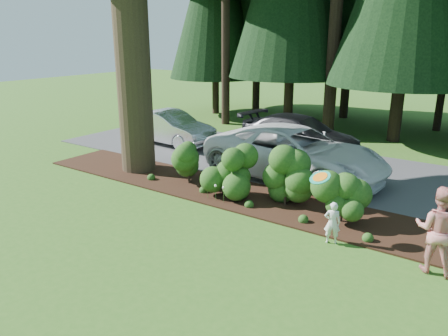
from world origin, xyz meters
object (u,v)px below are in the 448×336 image
object	(u,v)px
car_silver_wagon	(170,127)
car_white_suv	(295,153)
child	(332,223)
frisbee	(320,177)
adult	(438,230)
car_dark_suv	(300,135)

from	to	relation	value
car_silver_wagon	car_white_suv	xyz separation A→B (m)	(6.99, -1.29, 0.15)
child	car_white_suv	bearing A→B (deg)	-77.58
car_silver_wagon	car_white_suv	bearing A→B (deg)	-96.67
frisbee	adult	bearing A→B (deg)	-1.05
car_silver_wagon	frisbee	bearing A→B (deg)	-115.02
car_white_suv	adult	world-z (taller)	adult
child	car_silver_wagon	bearing A→B (deg)	-52.30
car_dark_suv	frisbee	xyz separation A→B (m)	(3.91, -7.18, 0.78)
car_silver_wagon	adult	xyz separation A→B (m)	(12.29, -5.33, 0.18)
car_silver_wagon	child	distance (m)	11.32
car_white_suv	child	bearing A→B (deg)	-139.42
car_silver_wagon	car_white_suv	world-z (taller)	car_white_suv
car_silver_wagon	car_dark_suv	distance (m)	5.98
adult	frisbee	bearing A→B (deg)	-1.04
frisbee	child	bearing A→B (deg)	-6.93
car_white_suv	car_dark_suv	distance (m)	3.46
child	frisbee	world-z (taller)	frisbee
car_dark_suv	adult	xyz separation A→B (m)	(6.62, -7.23, 0.15)
car_dark_suv	car_silver_wagon	bearing A→B (deg)	114.82
car_dark_suv	frisbee	distance (m)	8.21
car_white_suv	child	size ratio (longest dim) A/B	6.05
adult	car_silver_wagon	bearing A→B (deg)	-23.42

